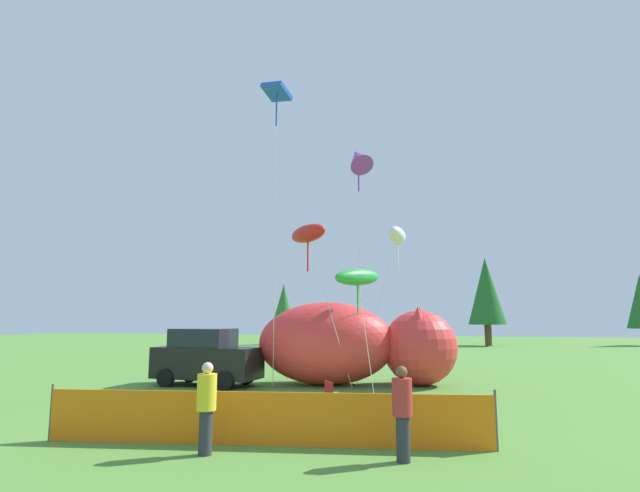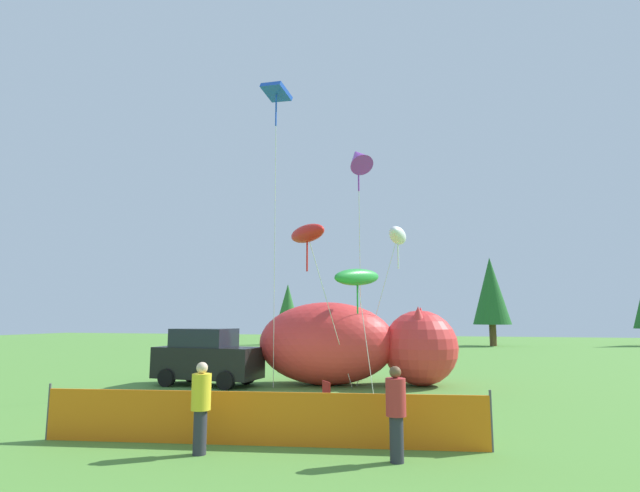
{
  "view_description": "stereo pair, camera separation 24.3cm",
  "coord_description": "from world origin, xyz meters",
  "px_view_note": "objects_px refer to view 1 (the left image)",
  "views": [
    {
      "loc": [
        5.61,
        -14.51,
        2.59
      ],
      "look_at": [
        1.08,
        3.56,
        5.27
      ],
      "focal_mm": 28.0,
      "sensor_mm": 36.0,
      "label": 1
    },
    {
      "loc": [
        5.84,
        -14.45,
        2.59
      ],
      "look_at": [
        1.08,
        3.56,
        5.27
      ],
      "focal_mm": 28.0,
      "sensor_mm": 36.0,
      "label": 2
    }
  ],
  "objects_px": {
    "inflatable_cat": "(352,346)",
    "kite_purple_delta": "(358,159)",
    "kite_green_fish": "(358,277)",
    "kite_blue_box": "(277,99)",
    "kite_red_lizard": "(308,234)",
    "kite_white_ghost": "(397,236)",
    "folding_chair": "(324,397)",
    "spectator_in_red_shirt": "(206,404)",
    "spectator_in_green_shirt": "(402,409)",
    "parked_car": "(206,357)"
  },
  "relations": [
    {
      "from": "inflatable_cat",
      "to": "kite_purple_delta",
      "type": "relative_size",
      "value": 0.85
    },
    {
      "from": "kite_green_fish",
      "to": "kite_blue_box",
      "type": "xyz_separation_m",
      "value": [
        -2.74,
        -1.18,
        6.53
      ]
    },
    {
      "from": "kite_red_lizard",
      "to": "kite_white_ghost",
      "type": "height_order",
      "value": "kite_white_ghost"
    },
    {
      "from": "kite_purple_delta",
      "to": "kite_red_lizard",
      "type": "bearing_deg",
      "value": -124.96
    },
    {
      "from": "folding_chair",
      "to": "kite_white_ghost",
      "type": "xyz_separation_m",
      "value": [
        1.45,
        6.26,
        5.23
      ]
    },
    {
      "from": "inflatable_cat",
      "to": "kite_white_ghost",
      "type": "distance_m",
      "value": 4.67
    },
    {
      "from": "kite_red_lizard",
      "to": "spectator_in_red_shirt",
      "type": "bearing_deg",
      "value": -90.51
    },
    {
      "from": "inflatable_cat",
      "to": "kite_green_fish",
      "type": "distance_m",
      "value": 3.27
    },
    {
      "from": "kite_green_fish",
      "to": "kite_white_ghost",
      "type": "distance_m",
      "value": 2.76
    },
    {
      "from": "inflatable_cat",
      "to": "kite_purple_delta",
      "type": "xyz_separation_m",
      "value": [
        0.57,
        -1.35,
        7.14
      ]
    },
    {
      "from": "kite_white_ghost",
      "to": "kite_blue_box",
      "type": "distance_m",
      "value": 6.92
    },
    {
      "from": "folding_chair",
      "to": "spectator_in_green_shirt",
      "type": "xyz_separation_m",
      "value": [
        2.35,
        -3.56,
        0.41
      ]
    },
    {
      "from": "kite_purple_delta",
      "to": "kite_blue_box",
      "type": "height_order",
      "value": "kite_blue_box"
    },
    {
      "from": "spectator_in_red_shirt",
      "to": "spectator_in_green_shirt",
      "type": "distance_m",
      "value": 3.73
    },
    {
      "from": "spectator_in_red_shirt",
      "to": "kite_blue_box",
      "type": "height_order",
      "value": "kite_blue_box"
    },
    {
      "from": "parked_car",
      "to": "inflatable_cat",
      "type": "xyz_separation_m",
      "value": [
        5.45,
        1.53,
        0.41
      ]
    },
    {
      "from": "folding_chair",
      "to": "kite_red_lizard",
      "type": "bearing_deg",
      "value": -102.74
    },
    {
      "from": "parked_car",
      "to": "kite_blue_box",
      "type": "relative_size",
      "value": 0.38
    },
    {
      "from": "kite_red_lizard",
      "to": "kite_green_fish",
      "type": "relative_size",
      "value": 1.3
    },
    {
      "from": "parked_car",
      "to": "kite_purple_delta",
      "type": "relative_size",
      "value": 0.45
    },
    {
      "from": "inflatable_cat",
      "to": "spectator_in_green_shirt",
      "type": "height_order",
      "value": "inflatable_cat"
    },
    {
      "from": "folding_chair",
      "to": "spectator_in_red_shirt",
      "type": "xyz_separation_m",
      "value": [
        -1.36,
        -3.99,
        0.42
      ]
    },
    {
      "from": "kite_white_ghost",
      "to": "folding_chair",
      "type": "bearing_deg",
      "value": -103.01
    },
    {
      "from": "spectator_in_red_shirt",
      "to": "kite_purple_delta",
      "type": "relative_size",
      "value": 0.19
    },
    {
      "from": "parked_car",
      "to": "kite_blue_box",
      "type": "distance_m",
      "value": 10.18
    },
    {
      "from": "kite_red_lizard",
      "to": "kite_blue_box",
      "type": "distance_m",
      "value": 5.3
    },
    {
      "from": "parked_car",
      "to": "spectator_in_green_shirt",
      "type": "distance_m",
      "value": 11.85
    },
    {
      "from": "kite_green_fish",
      "to": "kite_red_lizard",
      "type": "bearing_deg",
      "value": -135.23
    },
    {
      "from": "spectator_in_green_shirt",
      "to": "kite_purple_delta",
      "type": "relative_size",
      "value": 0.18
    },
    {
      "from": "kite_blue_box",
      "to": "kite_red_lizard",
      "type": "bearing_deg",
      "value": -11.5
    },
    {
      "from": "folding_chair",
      "to": "spectator_in_red_shirt",
      "type": "height_order",
      "value": "spectator_in_red_shirt"
    },
    {
      "from": "parked_car",
      "to": "kite_blue_box",
      "type": "height_order",
      "value": "kite_blue_box"
    },
    {
      "from": "parked_car",
      "to": "inflatable_cat",
      "type": "relative_size",
      "value": 0.53
    },
    {
      "from": "kite_white_ghost",
      "to": "kite_purple_delta",
      "type": "relative_size",
      "value": 0.66
    },
    {
      "from": "spectator_in_green_shirt",
      "to": "kite_purple_delta",
      "type": "distance_m",
      "value": 11.82
    },
    {
      "from": "spectator_in_red_shirt",
      "to": "kite_white_ghost",
      "type": "xyz_separation_m",
      "value": [
        2.8,
        10.25,
        4.8
      ]
    },
    {
      "from": "folding_chair",
      "to": "spectator_in_red_shirt",
      "type": "relative_size",
      "value": 0.53
    },
    {
      "from": "kite_white_ghost",
      "to": "kite_blue_box",
      "type": "height_order",
      "value": "kite_blue_box"
    },
    {
      "from": "folding_chair",
      "to": "kite_red_lizard",
      "type": "height_order",
      "value": "kite_red_lizard"
    },
    {
      "from": "spectator_in_green_shirt",
      "to": "inflatable_cat",
      "type": "bearing_deg",
      "value": 105.51
    },
    {
      "from": "parked_car",
      "to": "folding_chair",
      "type": "bearing_deg",
      "value": -35.75
    },
    {
      "from": "spectator_in_green_shirt",
      "to": "spectator_in_red_shirt",
      "type": "bearing_deg",
      "value": -173.33
    },
    {
      "from": "spectator_in_red_shirt",
      "to": "inflatable_cat",
      "type": "bearing_deg",
      "value": 84.97
    },
    {
      "from": "folding_chair",
      "to": "kite_purple_delta",
      "type": "bearing_deg",
      "value": -127.01
    },
    {
      "from": "folding_chair",
      "to": "spectator_in_red_shirt",
      "type": "bearing_deg",
      "value": 35.74
    },
    {
      "from": "spectator_in_green_shirt",
      "to": "kite_white_ghost",
      "type": "xyz_separation_m",
      "value": [
        -0.91,
        9.82,
        4.82
      ]
    },
    {
      "from": "inflatable_cat",
      "to": "kite_red_lizard",
      "type": "bearing_deg",
      "value": -115.22
    },
    {
      "from": "kite_purple_delta",
      "to": "spectator_in_green_shirt",
      "type": "bearing_deg",
      "value": -75.71
    },
    {
      "from": "inflatable_cat",
      "to": "kite_blue_box",
      "type": "bearing_deg",
      "value": -135.42
    },
    {
      "from": "spectator_in_red_shirt",
      "to": "kite_green_fish",
      "type": "distance_m",
      "value": 9.18
    }
  ]
}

